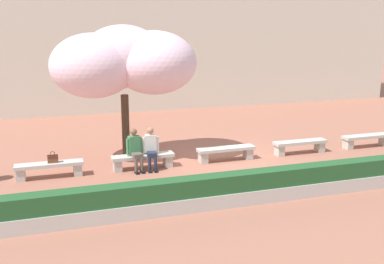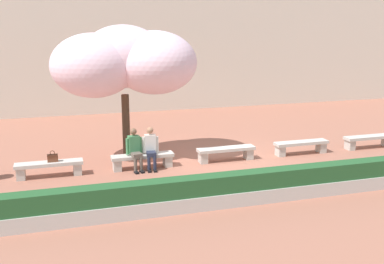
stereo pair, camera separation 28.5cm
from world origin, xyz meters
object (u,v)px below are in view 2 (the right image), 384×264
Objects in this scene: handbag at (53,157)px; cherry_tree_main at (127,62)px; stone_bench_near_east at (301,145)px; stone_bench_near_west at (143,159)px; stone_bench_center at (226,152)px; person_seated_left at (135,148)px; stone_bench_east_end at (369,140)px; person_seated_right at (151,146)px; stone_bench_west_end at (49,167)px.

handbag is 0.07× the size of cherry_tree_main.
cherry_tree_main is at bearing 168.96° from stone_bench_near_east.
stone_bench_near_west is 3.11m from cherry_tree_main.
handbag is (-5.40, -0.00, 0.27)m from stone_bench_center.
stone_bench_center is at bearing -20.59° from cherry_tree_main.
stone_bench_east_end is at bearing 0.36° from person_seated_left.
person_seated_left is (-0.24, -0.05, 0.39)m from stone_bench_near_west.
person_seated_right is at bearing -178.79° from stone_bench_center.
person_seated_left reaches higher than stone_bench_east_end.
cherry_tree_main is (-8.49, 1.12, 2.89)m from stone_bench_east_end.
stone_bench_near_west is 0.42× the size of cherry_tree_main.
person_seated_left is at bearing -179.48° from stone_bench_near_east.
stone_bench_near_east is at bearing 0.58° from person_seated_right.
person_seated_right reaches higher than handbag.
person_seated_right is (0.25, -0.05, 0.39)m from stone_bench_near_west.
stone_bench_east_end is (2.76, 0.00, 0.00)m from stone_bench_near_east.
stone_bench_west_end is at bearing 178.51° from handbag.
stone_bench_west_end is at bearing -156.23° from cherry_tree_main.
stone_bench_east_end is at bearing 0.02° from handbag.
stone_bench_west_end and stone_bench_near_east have the same top height.
stone_bench_near_west and stone_bench_near_east have the same top height.
person_seated_right reaches higher than stone_bench_west_end.
stone_bench_near_east is at bearing 0.52° from person_seated_left.
person_seated_right is at bearing -179.62° from stone_bench_east_end.
stone_bench_near_west is at bearing 0.06° from handbag.
person_seated_right is at bearing -68.30° from cherry_tree_main.
stone_bench_center is at bearing 0.00° from stone_bench_near_west.
cherry_tree_main is (-5.73, 1.12, 2.89)m from stone_bench_near_east.
stone_bench_west_end is at bearing 180.00° from stone_bench_near_west.
cherry_tree_main reaches higher than stone_bench_near_west.
stone_bench_center is at bearing 0.03° from handbag.
stone_bench_east_end is (8.27, 0.00, 0.00)m from stone_bench_near_west.
person_seated_left is (-8.52, -0.05, 0.39)m from stone_bench_east_end.
cherry_tree_main reaches higher than stone_bench_near_east.
stone_bench_near_west is 0.46m from person_seated_left.
stone_bench_near_west is at bearing 180.00° from stone_bench_center.
person_seated_left is 2.76m from cherry_tree_main.
handbag is at bearing -179.98° from stone_bench_east_end.
stone_bench_near_east is 5.28m from person_seated_right.
person_seated_right is (-8.03, -0.05, 0.39)m from stone_bench_east_end.
stone_bench_center is at bearing 0.00° from stone_bench_west_end.
handbag is at bearing 178.81° from person_seated_left.
stone_bench_near_west is at bearing 0.00° from stone_bench_west_end.
cherry_tree_main reaches higher than stone_bench_center.
handbag is (-2.40, 0.05, -0.12)m from person_seated_left.
stone_bench_west_end is 2.76m from stone_bench_near_west.
person_seated_right is 2.90m from handbag.
person_seated_right is at bearing -0.04° from person_seated_left.
person_seated_right is (3.01, -0.05, 0.39)m from stone_bench_west_end.
stone_bench_east_end is at bearing 0.38° from person_seated_right.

